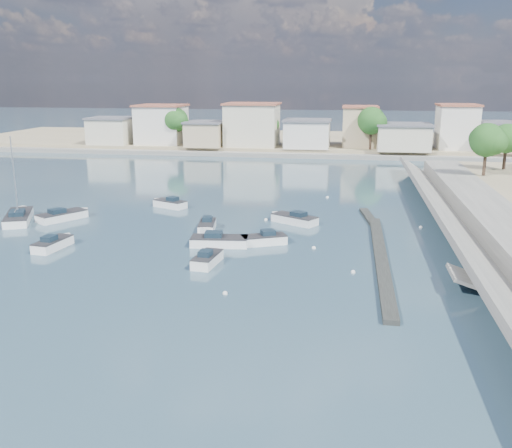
{
  "coord_description": "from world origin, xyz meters",
  "views": [
    {
      "loc": [
        4.06,
        -35.37,
        14.33
      ],
      "look_at": [
        -4.07,
        14.59,
        1.4
      ],
      "focal_mm": 40.0,
      "sensor_mm": 36.0,
      "label": 1
    }
  ],
  "objects": [
    {
      "name": "shore_trees",
      "position": [
        8.34,
        68.11,
        6.22
      ],
      "size": [
        74.56,
        38.32,
        7.92
      ],
      "color": "#38281E",
      "rests_on": "ground"
    },
    {
      "name": "far_shore_quay",
      "position": [
        0.0,
        71.0,
        0.4
      ],
      "size": [
        160.0,
        2.5,
        0.8
      ],
      "primitive_type": "cube",
      "color": "slate",
      "rests_on": "ground"
    },
    {
      "name": "ground",
      "position": [
        0.0,
        40.0,
        0.0
      ],
      "size": [
        400.0,
        400.0,
        0.0
      ],
      "primitive_type": "plane",
      "color": "#2B4256",
      "rests_on": "ground"
    },
    {
      "name": "far_shore_land",
      "position": [
        0.0,
        92.0,
        0.7
      ],
      "size": [
        160.0,
        40.0,
        1.4
      ],
      "primitive_type": "cube",
      "color": "gray",
      "rests_on": "ground"
    },
    {
      "name": "motorboat_g",
      "position": [
        -9.23,
        16.59,
        0.38
      ],
      "size": [
        2.03,
        4.37,
        1.48
      ],
      "color": "white",
      "rests_on": "ground"
    },
    {
      "name": "motorboat_d",
      "position": [
        -3.31,
        12.84,
        0.38
      ],
      "size": [
        4.4,
        3.18,
        1.48
      ],
      "color": "white",
      "rests_on": "ground"
    },
    {
      "name": "motorboat_c",
      "position": [
        -1.33,
        21.11,
        0.38
      ],
      "size": [
        5.06,
        4.01,
        1.48
      ],
      "color": "white",
      "rests_on": "ground"
    },
    {
      "name": "sailboat",
      "position": [
        -29.56,
        17.5,
        0.41
      ],
      "size": [
        4.94,
        7.33,
        9.0
      ],
      "color": "white",
      "rests_on": "ground"
    },
    {
      "name": "motorboat_b",
      "position": [
        -6.66,
        6.72,
        0.38
      ],
      "size": [
        1.91,
        4.22,
        1.48
      ],
      "color": "white",
      "rests_on": "ground"
    },
    {
      "name": "far_town",
      "position": [
        10.71,
        76.92,
        4.93
      ],
      "size": [
        113.01,
        12.8,
        8.35
      ],
      "color": "beige",
      "rests_on": "far_shore_land"
    },
    {
      "name": "motorboat_e",
      "position": [
        -25.13,
        18.71,
        0.38
      ],
      "size": [
        4.37,
        5.35,
        1.48
      ],
      "color": "white",
      "rests_on": "ground"
    },
    {
      "name": "motorboat_a",
      "position": [
        -20.94,
        8.8,
        0.38
      ],
      "size": [
        2.11,
        4.57,
        1.48
      ],
      "color": "white",
      "rests_on": "ground"
    },
    {
      "name": "breakwater",
      "position": [
        6.9,
        12.69,
        0.17
      ],
      "size": [
        2.0,
        31.02,
        0.35
      ],
      "color": "black",
      "rests_on": "ground"
    },
    {
      "name": "mooring_buoys",
      "position": [
        1.86,
        16.02,
        0.05
      ],
      "size": [
        15.95,
        34.21,
        0.35
      ],
      "color": "white",
      "rests_on": "ground"
    },
    {
      "name": "motorboat_h",
      "position": [
        -6.63,
        11.82,
        0.38
      ],
      "size": [
        5.67,
        2.51,
        1.48
      ],
      "color": "white",
      "rests_on": "ground"
    },
    {
      "name": "motorboat_f",
      "position": [
        -16.12,
        26.14,
        0.38
      ],
      "size": [
        4.34,
        3.13,
        1.48
      ],
      "color": "white",
      "rests_on": "ground"
    }
  ]
}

